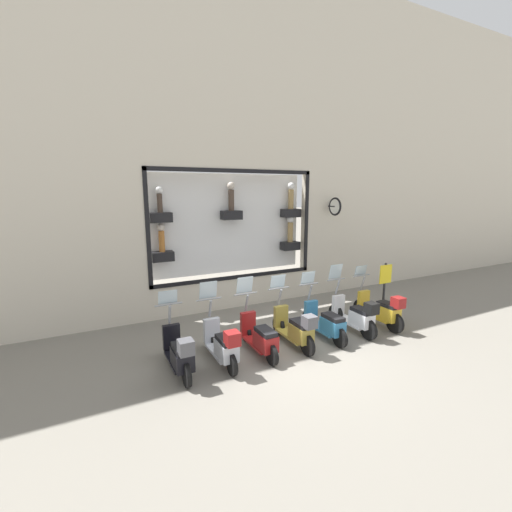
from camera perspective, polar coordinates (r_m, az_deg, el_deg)
ground_plane at (r=8.48m, az=6.24°, el=-15.29°), size 120.00×120.00×0.00m
building_facade at (r=10.92m, az=-4.01°, el=19.03°), size 1.24×36.00×10.36m
scooter_yellow_0 at (r=10.17m, az=20.18°, el=-8.44°), size 1.81×0.61×1.57m
scooter_white_1 at (r=9.54m, az=16.24°, el=-9.48°), size 1.81×0.61×1.70m
scooter_teal_2 at (r=9.02m, az=11.52°, el=-10.85°), size 1.80×0.60×1.59m
scooter_olive_3 at (r=8.44m, az=6.65°, el=-11.92°), size 1.80×0.61×1.60m
scooter_red_4 at (r=8.07m, az=0.66°, el=-13.32°), size 1.79×0.60×1.66m
scooter_silver_5 at (r=7.65m, az=-5.57°, el=-14.44°), size 1.79×0.61×1.66m
scooter_black_6 at (r=7.41m, az=-12.63°, el=-15.52°), size 1.80×0.61×1.56m
shop_sign_post at (r=10.80m, az=20.60°, el=-5.09°), size 0.36×0.45×1.65m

